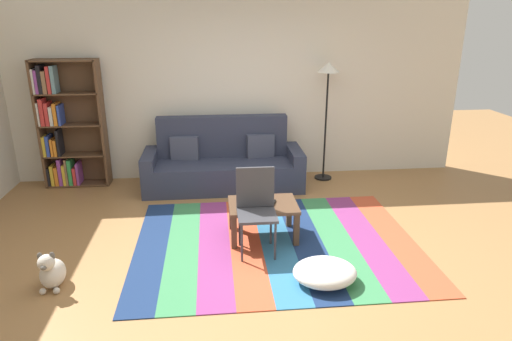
% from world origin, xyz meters
% --- Properties ---
extents(ground_plane, '(14.00, 14.00, 0.00)m').
position_xyz_m(ground_plane, '(0.00, 0.00, 0.00)').
color(ground_plane, '#9E7042').
extents(back_wall, '(6.80, 0.10, 2.70)m').
position_xyz_m(back_wall, '(0.00, 2.55, 1.35)').
color(back_wall, silver).
rests_on(back_wall, ground_plane).
extents(rug, '(3.07, 2.39, 0.01)m').
position_xyz_m(rug, '(0.24, 0.19, 0.01)').
color(rug, navy).
rests_on(rug, ground_plane).
extents(couch, '(2.26, 0.80, 1.00)m').
position_xyz_m(couch, '(-0.28, 2.02, 0.34)').
color(couch, '#2D3347').
rests_on(couch, ground_plane).
extents(bookshelf, '(0.90, 0.28, 1.82)m').
position_xyz_m(bookshelf, '(-2.54, 2.31, 0.86)').
color(bookshelf, brown).
rests_on(bookshelf, ground_plane).
extents(coffee_table, '(0.76, 0.55, 0.40)m').
position_xyz_m(coffee_table, '(0.10, 0.36, 0.34)').
color(coffee_table, '#513826').
rests_on(coffee_table, rug).
extents(pouf, '(0.60, 0.52, 0.20)m').
position_xyz_m(pouf, '(0.57, -0.62, 0.11)').
color(pouf, white).
rests_on(pouf, rug).
extents(dog, '(0.22, 0.35, 0.40)m').
position_xyz_m(dog, '(-1.94, -0.43, 0.16)').
color(dog, beige).
rests_on(dog, ground_plane).
extents(standing_lamp, '(0.32, 0.32, 1.76)m').
position_xyz_m(standing_lamp, '(1.25, 2.19, 1.47)').
color(standing_lamp, black).
rests_on(standing_lamp, ground_plane).
extents(tv_remote, '(0.09, 0.16, 0.02)m').
position_xyz_m(tv_remote, '(0.21, 0.34, 0.42)').
color(tv_remote, black).
rests_on(tv_remote, coffee_table).
extents(folding_chair, '(0.40, 0.40, 0.90)m').
position_xyz_m(folding_chair, '(0.00, 0.09, 0.53)').
color(folding_chair, '#38383D').
rests_on(folding_chair, ground_plane).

